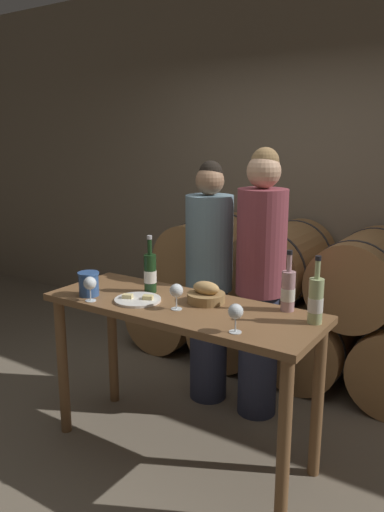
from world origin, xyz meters
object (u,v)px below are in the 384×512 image
Objects in this scene: person_left at (209,282)px; wine_bottle_white at (316,300)px; cheese_plate at (138,299)px; wine_glass_left at (176,291)px; tasting_table at (181,330)px; wine_glass_center at (236,312)px; bread_basket at (206,295)px; wine_glass_far_left at (90,284)px; blue_crock at (89,283)px; wine_bottle_rose at (288,290)px; wine_bottle_red at (150,273)px; person_right at (260,282)px.

wine_bottle_white is at bearing -29.03° from person_left.
cheese_plate is 1.85× the size of wine_glass_left.
tasting_table is 0.77m from wine_bottle_white.
person_left is 11.78× the size of wine_glass_center.
wine_glass_far_left is (-0.55, -0.34, 0.06)m from bread_basket.
wine_bottle_white reaches higher than wine_glass_far_left.
wine_bottle_white reaches higher than blue_crock.
wine_bottle_rose is 0.43m from wine_glass_center.
wine_bottle_red is at bearing 151.02° from wine_glass_left.
person_left is (-0.20, 0.64, 0.09)m from tasting_table.
wine_bottle_red is at bearing 104.52° from cheese_plate.
wine_bottle_white reaches higher than wine_glass_center.
tasting_table is 11.28× the size of blue_crock.
person_right reaches higher than wine_bottle_white.
wine_bottle_red is (-0.08, -0.55, 0.18)m from person_left.
blue_crock is (-0.33, -0.80, 0.13)m from person_left.
person_right is 12.40× the size of wine_glass_center.
person_left is 7.85× the size of bread_basket.
wine_glass_center is (-0.08, -0.42, -0.01)m from wine_bottle_rose.
cheese_plate is (-0.33, -0.19, -0.04)m from bread_basket.
person_right reaches higher than wine_bottle_rose.
wine_bottle_red reaches higher than blue_crock.
wine_glass_left reaches higher than blue_crock.
wine_bottle_red is 0.35m from wine_glass_left.
wine_bottle_white is at bearing 10.04° from tasting_table.
wine_bottle_rose is 1.09m from wine_glass_far_left.
blue_crock is (-0.53, -0.16, 0.22)m from tasting_table.
tasting_table is 6.00× the size of cheese_plate.
wine_bottle_white is at bearing 12.98° from blue_crock.
person_left is 0.73m from cheese_plate.
blue_crock reaches higher than bread_basket.
cheese_plate reaches higher than tasting_table.
tasting_table is 0.55m from wine_glass_center.
bread_basket is at bearing -177.94° from wine_bottle_white.
wine_glass_far_left is at bearing -146.78° from cheese_plate.
wine_glass_far_left reaches higher than cheese_plate.
bread_basket is at bearing 31.15° from wine_glass_far_left.
person_left is 0.58m from wine_bottle_red.
wine_glass_left is at bearing 1.10° from cheese_plate.
wine_bottle_rose is 0.59m from wine_glass_left.
wine_glass_far_left is 0.51m from wine_glass_left.
bread_basket is 0.65m from wine_glass_far_left.
wine_bottle_rose reaches higher than blue_crock.
wine_glass_far_left is (-0.45, -0.23, 0.25)m from tasting_table.
wine_bottle_red is 1.04× the size of wine_bottle_rose.
person_left is at bearing 87.64° from cheese_plate.
person_right is 0.75m from wine_bottle_white.
wine_glass_far_left is at bearing -153.07° from tasting_table.
tasting_table is at bearing 109.43° from wine_glass_left.
wine_glass_center is (0.98, -0.04, 0.02)m from blue_crock.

